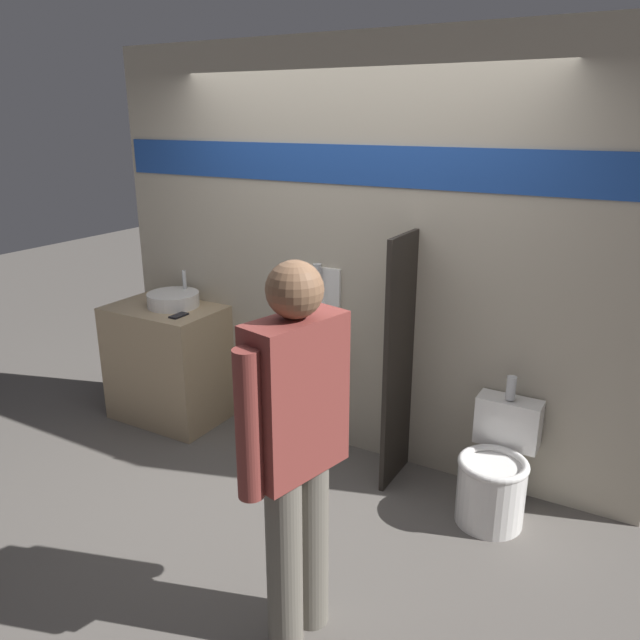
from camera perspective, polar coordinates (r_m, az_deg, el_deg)
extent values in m
plane|color=#5B5651|center=(4.10, -1.23, -14.76)|extent=(16.00, 16.00, 0.00)
cube|color=#B2A893|center=(4.06, 3.04, 5.68)|extent=(3.73, 0.06, 2.70)
cube|color=#1E479E|center=(3.94, 2.94, 13.97)|extent=(3.66, 0.01, 0.24)
cube|color=tan|center=(4.87, -13.72, -3.83)|extent=(0.83, 0.56, 0.89)
cylinder|color=white|center=(4.72, -13.27, 1.83)|extent=(0.38, 0.38, 0.10)
cylinder|color=silver|center=(4.78, -12.30, 3.62)|extent=(0.03, 0.03, 0.14)
cube|color=black|center=(4.49, -12.79, 0.40)|extent=(0.07, 0.14, 0.01)
cube|color=#28231E|center=(3.84, 7.19, -3.88)|extent=(0.03, 0.41, 1.58)
cylinder|color=silver|center=(4.34, -1.03, -7.91)|extent=(0.04, 0.04, 0.64)
ellipsoid|color=white|center=(4.12, -1.08, -0.95)|extent=(0.32, 0.32, 0.51)
cube|color=white|center=(4.23, 0.01, 0.64)|extent=(0.31, 0.02, 0.64)
cylinder|color=silver|center=(4.12, -0.25, 4.07)|extent=(0.06, 0.06, 0.16)
cylinder|color=white|center=(3.81, 15.32, -15.06)|extent=(0.38, 0.38, 0.36)
torus|color=white|center=(3.70, 15.58, -12.54)|extent=(0.40, 0.40, 0.04)
cube|color=white|center=(3.88, 16.83, -8.90)|extent=(0.37, 0.16, 0.29)
cylinder|color=silver|center=(3.77, 17.07, -5.95)|extent=(0.06, 0.06, 0.14)
cylinder|color=#666056|center=(2.86, -3.28, -21.21)|extent=(0.16, 0.16, 0.83)
cylinder|color=#666056|center=(2.95, -0.81, -19.76)|extent=(0.16, 0.16, 0.83)
cube|color=brown|center=(2.50, -2.21, -7.02)|extent=(0.29, 0.47, 0.66)
cylinder|color=brown|center=(2.37, -6.53, -9.57)|extent=(0.10, 0.10, 0.61)
cylinder|color=brown|center=(2.68, 1.60, -6.01)|extent=(0.10, 0.10, 0.61)
sphere|color=brown|center=(2.35, -2.34, 2.80)|extent=(0.23, 0.23, 0.23)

